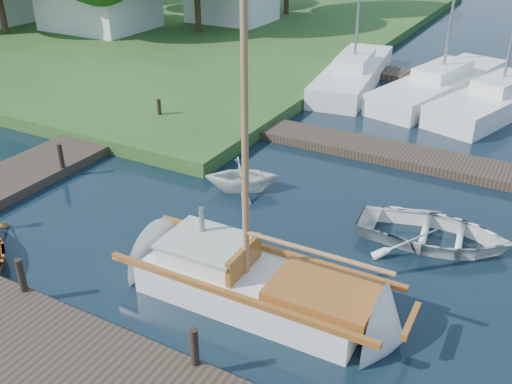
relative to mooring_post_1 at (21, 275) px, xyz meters
The scene contains 15 objects.
ground 5.87m from the mooring_post_1, 59.04° to the left, with size 160.00×160.00×0.00m, color black.
near_dock 3.21m from the mooring_post_1, 18.43° to the right, with size 18.00×2.20×0.30m, color #31231C.
left_dock 8.62m from the mooring_post_1, 125.54° to the left, with size 2.20×18.00×0.30m, color #31231C.
far_dock 12.55m from the mooring_post_1, 66.50° to the left, with size 14.00×1.60×0.30m, color #31231C.
shore 36.80m from the mooring_post_1, 132.80° to the left, with size 50.00×40.00×0.50m, color #2C4D1F.
mooring_post_1 is the anchor object (origin of this frame).
mooring_post_2 4.50m from the mooring_post_1, ahead, with size 0.16×0.16×0.80m, color black.
mooring_post_4 6.40m from the mooring_post_1, 128.66° to the left, with size 0.16×0.16×0.80m, color black.
mooring_post_5 10.77m from the mooring_post_1, 111.80° to the left, with size 0.16×0.16×0.80m, color black.
sailboat 5.17m from the mooring_post_1, 29.02° to the left, with size 7.18×2.11×9.83m.
tender_b 7.08m from the mooring_post_1, 78.10° to the left, with size 1.91×2.22×1.17m, color white.
tender_c 9.90m from the mooring_post_1, 43.01° to the left, with size 2.76×3.86×0.80m, color white.
marina_boat_0 18.94m from the mooring_post_1, 88.46° to the left, with size 3.42×9.06×11.94m.
marina_boat_1 19.69m from the mooring_post_1, 76.72° to the left, with size 4.34×9.42×11.36m.
marina_boat_2 19.73m from the mooring_post_1, 68.89° to the left, with size 4.68×8.71×12.35m.
Camera 1 is at (6.28, -11.31, 7.96)m, focal length 40.00 mm.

